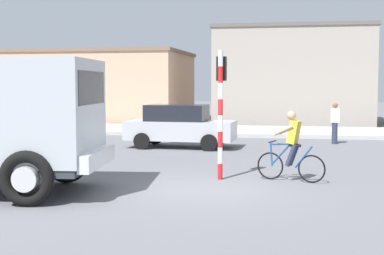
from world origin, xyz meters
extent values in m
plane|color=slate|center=(0.00, 0.00, 0.00)|extent=(120.00, 120.00, 0.00)
cube|color=#ADADA8|center=(0.00, 14.66, 0.08)|extent=(80.00, 5.00, 0.16)
cube|color=silver|center=(-2.04, -0.89, 0.80)|extent=(0.50, 2.39, 0.36)
cube|color=black|center=(-2.19, -0.91, 2.30)|extent=(0.36, 2.13, 0.70)
torus|color=black|center=(-3.26, 0.26, 0.55)|extent=(1.12, 0.36, 1.10)
cylinder|color=beige|center=(-3.26, 0.26, 0.55)|extent=(0.53, 0.35, 0.50)
torus|color=black|center=(-2.98, -2.28, 0.55)|extent=(1.12, 0.36, 1.10)
cylinder|color=beige|center=(-2.98, -2.28, 0.55)|extent=(0.53, 0.35, 0.50)
torus|color=black|center=(1.53, 1.67, 0.34)|extent=(0.66, 0.25, 0.68)
torus|color=black|center=(2.53, 1.34, 0.34)|extent=(0.66, 0.25, 0.68)
cylinder|color=#1E4C8C|center=(1.86, 1.56, 0.91)|extent=(0.58, 0.23, 0.09)
cylinder|color=#1E4C8C|center=(1.81, 1.58, 0.66)|extent=(0.50, 0.20, 0.57)
cylinder|color=#1E4C8C|center=(2.34, 1.41, 0.61)|extent=(0.43, 0.18, 0.57)
cylinder|color=#1E4C8C|center=(1.56, 1.66, 0.64)|extent=(0.10, 0.07, 0.59)
cylinder|color=black|center=(1.58, 1.65, 0.95)|extent=(0.18, 0.49, 0.03)
cube|color=black|center=(2.15, 1.47, 0.88)|extent=(0.27, 0.19, 0.06)
cube|color=gold|center=(2.10, 1.48, 1.21)|extent=(0.38, 0.39, 0.59)
sphere|color=tan|center=(2.03, 1.50, 1.61)|extent=(0.22, 0.22, 0.22)
cylinder|color=#2D334C|center=(2.04, 1.40, 0.65)|extent=(0.33, 0.21, 0.57)
cylinder|color=tan|center=(1.86, 1.39, 1.26)|extent=(0.50, 0.24, 0.29)
cylinder|color=#2D334C|center=(2.10, 1.59, 0.65)|extent=(0.33, 0.21, 0.57)
cylinder|color=tan|center=(1.96, 1.70, 1.26)|extent=(0.50, 0.24, 0.29)
cylinder|color=red|center=(0.31, 1.42, 0.20)|extent=(0.12, 0.12, 0.40)
cylinder|color=white|center=(0.31, 1.42, 0.60)|extent=(0.12, 0.12, 0.40)
cylinder|color=red|center=(0.31, 1.42, 1.00)|extent=(0.12, 0.12, 0.40)
cylinder|color=white|center=(0.31, 1.42, 1.40)|extent=(0.12, 0.12, 0.40)
cylinder|color=red|center=(0.31, 1.42, 1.80)|extent=(0.12, 0.12, 0.40)
cylinder|color=white|center=(0.31, 1.42, 2.20)|extent=(0.12, 0.12, 0.40)
cylinder|color=red|center=(0.31, 1.42, 2.60)|extent=(0.12, 0.12, 0.40)
cylinder|color=white|center=(0.31, 1.42, 3.00)|extent=(0.12, 0.12, 0.40)
cube|color=black|center=(0.31, 1.60, 2.75)|extent=(0.24, 0.20, 0.60)
sphere|color=green|center=(0.31, 1.72, 2.75)|extent=(0.14, 0.14, 0.14)
cube|color=#B7B7BC|center=(-2.05, 7.97, 0.65)|extent=(4.06, 1.86, 0.70)
cube|color=black|center=(-2.20, 7.98, 1.30)|extent=(2.25, 1.53, 0.60)
cylinder|color=black|center=(-0.77, 8.77, 0.30)|extent=(0.61, 0.20, 0.60)
cylinder|color=black|center=(-0.84, 7.07, 0.30)|extent=(0.61, 0.20, 0.60)
cylinder|color=black|center=(-3.25, 8.87, 0.30)|extent=(0.61, 0.20, 0.60)
cylinder|color=black|center=(-3.32, 7.17, 0.30)|extent=(0.61, 0.20, 0.60)
cylinder|color=#2D334C|center=(3.68, 10.28, 0.42)|extent=(0.22, 0.22, 0.85)
cube|color=white|center=(3.68, 10.28, 1.13)|extent=(0.34, 0.22, 0.56)
sphere|color=brown|center=(3.68, 10.28, 1.52)|extent=(0.20, 0.20, 0.20)
cube|color=tan|center=(-9.87, 21.46, 2.09)|extent=(10.35, 7.99, 4.17)
cube|color=#775E4C|center=(-9.87, 21.46, 4.27)|extent=(10.56, 8.15, 0.20)
cube|color=#9E9389|center=(1.97, 21.83, 2.73)|extent=(8.88, 6.88, 5.47)
cube|color=#5E5852|center=(1.97, 21.83, 5.57)|extent=(9.06, 7.01, 0.20)
camera|label=1|loc=(2.11, -12.10, 2.39)|focal=51.81mm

